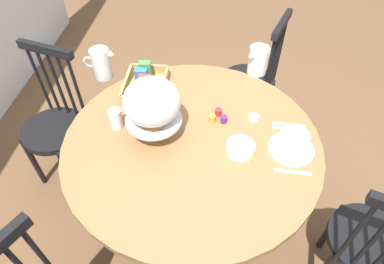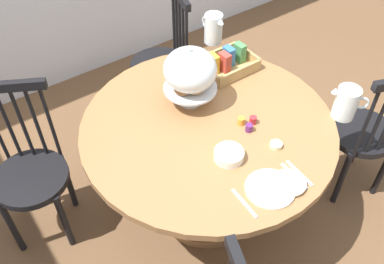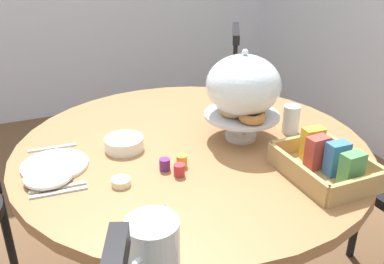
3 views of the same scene
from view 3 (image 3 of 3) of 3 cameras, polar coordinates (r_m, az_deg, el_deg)
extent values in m
cylinder|color=olive|center=(1.58, 0.00, -2.29)|extent=(1.29, 1.29, 0.04)
cylinder|color=brown|center=(1.76, 0.00, -12.00)|extent=(0.14, 0.14, 0.63)
cylinder|color=black|center=(2.19, 21.33, -10.73)|extent=(0.04, 0.04, 0.45)
cylinder|color=black|center=(2.55, 1.83, 2.16)|extent=(0.40, 0.40, 0.04)
cylinder|color=black|center=(2.78, -0.95, -0.88)|extent=(0.04, 0.04, 0.45)
cylinder|color=black|center=(2.53, -1.59, -3.66)|extent=(0.04, 0.04, 0.45)
cylinder|color=black|center=(2.77, 4.83, -1.09)|extent=(0.04, 0.04, 0.45)
cylinder|color=black|center=(2.52, 4.76, -3.91)|extent=(0.04, 0.04, 0.45)
cylinder|color=black|center=(2.60, 5.65, 8.12)|extent=(0.02, 0.02, 0.48)
cylinder|color=black|center=(2.53, 5.65, 7.65)|extent=(0.02, 0.02, 0.48)
cylinder|color=black|center=(2.46, 5.65, 7.16)|extent=(0.02, 0.02, 0.48)
cylinder|color=black|center=(2.40, 5.66, 6.64)|extent=(0.02, 0.02, 0.48)
cylinder|color=black|center=(2.33, 5.67, 6.10)|extent=(0.02, 0.02, 0.48)
cube|color=black|center=(2.40, 5.92, 13.08)|extent=(0.33, 0.20, 0.05)
cylinder|color=black|center=(2.10, -23.41, -12.90)|extent=(0.04, 0.04, 0.45)
cylinder|color=silver|center=(1.63, 6.53, -0.54)|extent=(0.12, 0.12, 0.02)
cylinder|color=silver|center=(1.61, 6.59, 0.64)|extent=(0.03, 0.03, 0.09)
cylinder|color=silver|center=(1.59, 6.68, 2.31)|extent=(0.28, 0.28, 0.01)
torus|color=#B27033|center=(1.51, 8.07, 1.98)|extent=(0.10, 0.10, 0.03)
torus|color=#D19347|center=(1.61, 8.35, 3.38)|extent=(0.10, 0.10, 0.03)
torus|color=#935628|center=(1.62, 5.56, 3.70)|extent=(0.10, 0.10, 0.03)
torus|color=tan|center=(1.56, 5.53, 2.87)|extent=(0.10, 0.10, 0.03)
ellipsoid|color=silver|center=(1.55, 6.90, 6.27)|extent=(0.27, 0.27, 0.22)
sphere|color=silver|center=(1.51, 7.14, 10.56)|extent=(0.02, 0.02, 0.02)
cylinder|color=silver|center=(0.95, -5.23, -16.00)|extent=(0.12, 0.12, 0.17)
cylinder|color=orange|center=(0.97, -5.17, -17.15)|extent=(0.10, 0.10, 0.12)
cone|color=silver|center=(0.96, -3.61, -10.23)|extent=(0.05, 0.05, 0.03)
cube|color=tan|center=(1.44, 17.19, -5.29)|extent=(0.30, 0.22, 0.01)
cube|color=tan|center=(1.36, 13.77, -5.28)|extent=(0.30, 0.02, 0.07)
cube|color=tan|center=(1.50, 20.59, -3.38)|extent=(0.30, 0.02, 0.07)
cube|color=tan|center=(1.53, 13.82, -1.80)|extent=(0.02, 0.22, 0.07)
cube|color=tan|center=(1.34, 21.40, -7.12)|extent=(0.02, 0.22, 0.07)
cube|color=gold|center=(1.49, 15.82, -1.47)|extent=(0.05, 0.07, 0.11)
cube|color=#B23D33|center=(1.43, 16.41, -2.67)|extent=(0.05, 0.07, 0.11)
cube|color=#336BAD|center=(1.41, 18.86, -3.38)|extent=(0.05, 0.07, 0.11)
cube|color=#47894C|center=(1.36, 20.60, -4.79)|extent=(0.05, 0.07, 0.11)
cylinder|color=white|center=(1.49, -17.91, -4.25)|extent=(0.22, 0.22, 0.01)
cylinder|color=white|center=(1.41, -18.72, -5.65)|extent=(0.15, 0.15, 0.01)
cylinder|color=white|center=(1.55, -9.09, -1.54)|extent=(0.14, 0.14, 0.04)
cylinder|color=silver|center=(1.69, 13.14, 1.68)|extent=(0.06, 0.06, 0.11)
cylinder|color=beige|center=(1.34, -9.50, -6.63)|extent=(0.06, 0.06, 0.02)
cylinder|color=#B7282D|center=(1.37, -1.72, -5.12)|extent=(0.04, 0.04, 0.04)
cylinder|color=orange|center=(1.42, -1.38, -3.89)|extent=(0.04, 0.04, 0.04)
cylinder|color=#5B2366|center=(1.40, -3.68, -4.36)|extent=(0.04, 0.04, 0.04)
cube|color=silver|center=(1.37, -17.53, -7.09)|extent=(0.02, 0.17, 0.01)
cube|color=silver|center=(1.35, -17.44, -7.74)|extent=(0.02, 0.17, 0.01)
cube|color=silver|center=(1.62, -18.21, -2.02)|extent=(0.02, 0.17, 0.01)
camera|label=1|loc=(2.48, -15.12, 36.01)|focal=30.37mm
camera|label=2|loc=(2.47, -49.11, 36.72)|focal=39.97mm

